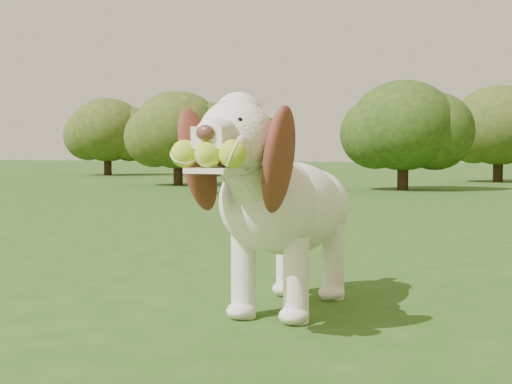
% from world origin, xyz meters
% --- Properties ---
extents(ground, '(80.00, 80.00, 0.00)m').
position_xyz_m(ground, '(0.00, 0.00, 0.00)').
color(ground, '#244E16').
rests_on(ground, ground).
extents(dog, '(0.45, 1.30, 0.85)m').
position_xyz_m(dog, '(0.12, -0.44, 0.45)').
color(dog, white).
rests_on(dog, ground).
extents(shrub_a, '(1.29, 1.29, 1.33)m').
position_xyz_m(shrub_a, '(-3.31, 6.89, 0.78)').
color(shrub_a, '#382314').
rests_on(shrub_a, ground).
extents(shrub_e, '(1.73, 1.73, 1.79)m').
position_xyz_m(shrub_e, '(-5.41, 8.88, 1.05)').
color(shrub_e, '#382314').
rests_on(shrub_e, ground).
extents(shrub_i, '(1.97, 1.97, 2.04)m').
position_xyz_m(shrub_i, '(0.14, 12.73, 1.20)').
color(shrub_i, '#382314').
rests_on(shrub_i, ground).
extents(shrub_g, '(2.02, 2.02, 2.10)m').
position_xyz_m(shrub_g, '(-9.98, 13.32, 1.23)').
color(shrub_g, '#382314').
rests_on(shrub_g, ground).
extents(shrub_b, '(1.77, 1.77, 1.83)m').
position_xyz_m(shrub_b, '(-1.13, 8.83, 1.08)').
color(shrub_b, '#382314').
rests_on(shrub_b, ground).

